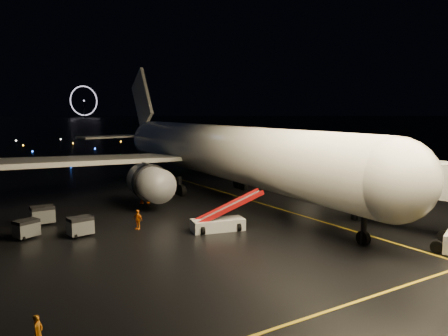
{
  "coord_description": "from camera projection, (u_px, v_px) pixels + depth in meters",
  "views": [
    {
      "loc": [
        -18.51,
        -26.25,
        10.88
      ],
      "look_at": [
        5.22,
        12.0,
        5.0
      ],
      "focal_mm": 35.0,
      "sensor_mm": 36.0,
      "label": 1
    }
  ],
  "objects": [
    {
      "name": "safety_cone_0",
      "position": [
        224.0,
        207.0,
        48.96
      ],
      "size": [
        0.51,
        0.51,
        0.49
      ],
      "primitive_type": "cone",
      "rotation": [
        0.0,
        0.0,
        0.21
      ],
      "color": "#FA4B00",
      "rests_on": "ground"
    },
    {
      "name": "lane_centre",
      "position": [
        259.0,
        203.0,
        52.11
      ],
      "size": [
        0.25,
        80.0,
        0.02
      ],
      "primitive_type": "cube",
      "color": "gold",
      "rests_on": "ground"
    },
    {
      "name": "baggage_cart_0",
      "position": [
        80.0,
        227.0,
        38.15
      ],
      "size": [
        2.19,
        1.68,
        1.71
      ],
      "primitive_type": "cube",
      "rotation": [
        0.0,
        0.0,
        0.15
      ],
      "color": "slate",
      "rests_on": "ground"
    },
    {
      "name": "belt_loader",
      "position": [
        218.0,
        212.0,
        39.86
      ],
      "size": [
        7.3,
        3.45,
        3.42
      ],
      "primitive_type": null,
      "rotation": [
        0.0,
        0.0,
        -0.23
      ],
      "color": "silver",
      "rests_on": "ground"
    },
    {
      "name": "safety_cone_2",
      "position": [
        142.0,
        201.0,
        51.8
      ],
      "size": [
        0.57,
        0.57,
        0.55
      ],
      "primitive_type": "cone",
      "rotation": [
        0.0,
        0.0,
        0.19
      ],
      "color": "#FA4B00",
      "rests_on": "ground"
    },
    {
      "name": "baggage_cart_1",
      "position": [
        43.0,
        215.0,
        42.1
      ],
      "size": [
        2.14,
        1.53,
        1.79
      ],
      "primitive_type": "cube",
      "rotation": [
        0.0,
        0.0,
        0.03
      ],
      "color": "slate",
      "rests_on": "ground"
    },
    {
      "name": "safety_cone_1",
      "position": [
        148.0,
        201.0,
        51.97
      ],
      "size": [
        0.5,
        0.5,
        0.49
      ],
      "primitive_type": "cone",
      "rotation": [
        0.0,
        0.0,
        -0.19
      ],
      "color": "#FA4B00",
      "rests_on": "ground"
    },
    {
      "name": "airliner",
      "position": [
        205.0,
        122.0,
        59.53
      ],
      "size": [
        69.52,
        66.36,
        18.84
      ],
      "primitive_type": null,
      "rotation": [
        0.0,
        0.0,
        -0.05
      ],
      "color": "silver",
      "rests_on": "ground"
    },
    {
      "name": "baggage_cart_2",
      "position": [
        26.0,
        229.0,
        37.53
      ],
      "size": [
        2.27,
        1.98,
        1.61
      ],
      "primitive_type": "cube",
      "rotation": [
        0.0,
        0.0,
        0.42
      ],
      "color": "slate",
      "rests_on": "ground"
    },
    {
      "name": "crew_c",
      "position": [
        138.0,
        219.0,
        40.4
      ],
      "size": [
        0.9,
        1.16,
        1.84
      ],
      "primitive_type": "imported",
      "rotation": [
        0.0,
        0.0,
        -1.09
      ],
      "color": "orange",
      "rests_on": "ground"
    },
    {
      "name": "lane_cross",
      "position": [
        281.0,
        327.0,
        22.16
      ],
      "size": [
        60.0,
        0.25,
        0.02
      ],
      "primitive_type": "cube",
      "color": "gold",
      "rests_on": "ground"
    },
    {
      "name": "ferris_wheel",
      "position": [
        84.0,
        102.0,
        725.37
      ],
      "size": [
        49.33,
        16.8,
        52.0
      ],
      "primitive_type": null,
      "rotation": [
        0.0,
        0.0,
        0.26
      ],
      "color": "black",
      "rests_on": "ground"
    },
    {
      "name": "taxiway_lights",
      "position": [
        32.0,
        149.0,
        122.49
      ],
      "size": [
        164.0,
        92.0,
        0.36
      ],
      "primitive_type": null,
      "color": "black",
      "rests_on": "ground"
    },
    {
      "name": "crew_a",
      "position": [
        38.0,
        332.0,
        19.99
      ],
      "size": [
        0.68,
        0.72,
        1.65
      ],
      "primitive_type": "imported",
      "rotation": [
        0.0,
        0.0,
        0.92
      ],
      "color": "orange",
      "rests_on": "ground"
    }
  ]
}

